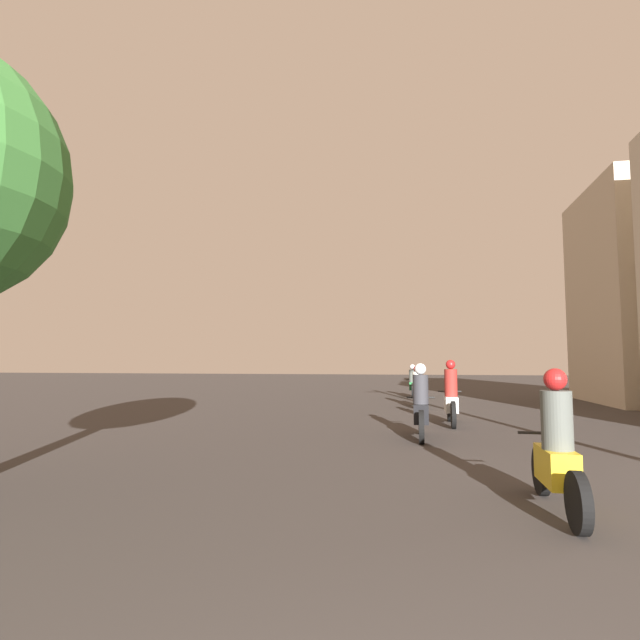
% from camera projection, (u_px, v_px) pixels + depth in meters
% --- Properties ---
extents(motorcycle_yellow, '(0.60, 2.00, 1.54)m').
position_uv_depth(motorcycle_yellow, '(557.00, 454.00, 5.37)').
color(motorcycle_yellow, black).
rests_on(motorcycle_yellow, ground_plane).
extents(motorcycle_black, '(0.60, 2.01, 1.57)m').
position_uv_depth(motorcycle_black, '(421.00, 408.00, 10.44)').
color(motorcycle_black, black).
rests_on(motorcycle_black, ground_plane).
extents(motorcycle_white, '(0.60, 2.11, 1.65)m').
position_uv_depth(motorcycle_white, '(451.00, 399.00, 12.69)').
color(motorcycle_white, black).
rests_on(motorcycle_white, ground_plane).
extents(motorcycle_silver, '(0.60, 2.00, 1.47)m').
position_uv_depth(motorcycle_silver, '(417.00, 390.00, 17.63)').
color(motorcycle_silver, black).
rests_on(motorcycle_silver, ground_plane).
extents(motorcycle_green, '(0.60, 2.10, 1.47)m').
position_uv_depth(motorcycle_green, '(413.00, 384.00, 22.48)').
color(motorcycle_green, black).
rests_on(motorcycle_green, ground_plane).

